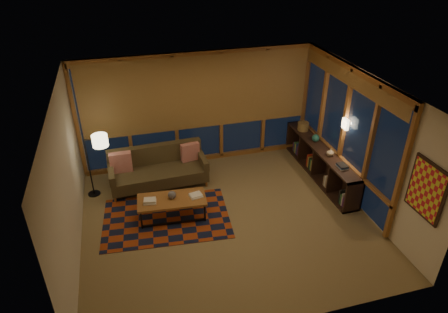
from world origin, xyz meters
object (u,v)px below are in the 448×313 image
object	(u,v)px
sofa	(158,169)
bookshelf	(320,162)
floor_lamp	(89,165)
coffee_table	(172,208)

from	to	relation	value
sofa	bookshelf	distance (m)	3.65
floor_lamp	coffee_table	bearing A→B (deg)	-18.67
floor_lamp	bookshelf	distance (m)	5.07
coffee_table	floor_lamp	world-z (taller)	floor_lamp
sofa	coffee_table	world-z (taller)	sofa
sofa	floor_lamp	xyz separation A→B (m)	(-1.41, 0.05, 0.30)
coffee_table	bookshelf	bearing A→B (deg)	14.98
sofa	bookshelf	size ratio (longest dim) A/B	0.71
floor_lamp	bookshelf	xyz separation A→B (m)	(5.02, -0.60, -0.36)
coffee_table	bookshelf	distance (m)	3.56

